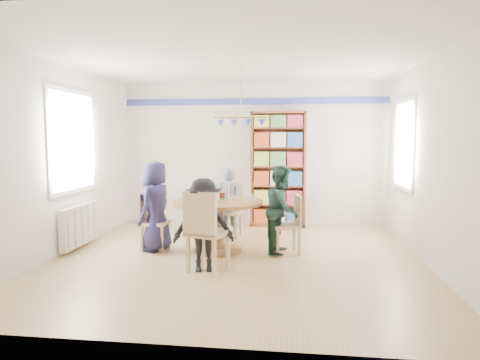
% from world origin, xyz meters
% --- Properties ---
extents(ground, '(5.00, 5.00, 0.00)m').
position_xyz_m(ground, '(0.00, 0.00, 0.00)').
color(ground, tan).
extents(room_shell, '(5.00, 5.00, 5.00)m').
position_xyz_m(room_shell, '(-0.26, 0.87, 1.65)').
color(room_shell, white).
rests_on(room_shell, ground).
extents(radiator, '(0.12, 1.00, 0.60)m').
position_xyz_m(radiator, '(-2.42, 0.30, 0.35)').
color(radiator, silver).
rests_on(radiator, ground).
extents(dining_table, '(1.30, 1.30, 0.75)m').
position_xyz_m(dining_table, '(-0.32, 0.36, 0.56)').
color(dining_table, brown).
rests_on(dining_table, ground).
extents(chair_left, '(0.39, 0.39, 0.86)m').
position_xyz_m(chair_left, '(-1.33, 0.36, 0.47)').
color(chair_left, tan).
rests_on(chair_left, ground).
extents(chair_right, '(0.44, 0.44, 0.84)m').
position_xyz_m(chair_right, '(0.74, 0.41, 0.46)').
color(chair_right, tan).
rests_on(chair_right, ground).
extents(chair_far, '(0.44, 0.44, 0.88)m').
position_xyz_m(chair_far, '(-0.28, 1.37, 0.49)').
color(chair_far, tan).
rests_on(chair_far, ground).
extents(chair_near, '(0.56, 0.56, 1.01)m').
position_xyz_m(chair_near, '(-0.31, -0.64, 0.56)').
color(chair_near, tan).
rests_on(chair_near, ground).
extents(person_left, '(0.57, 0.73, 1.32)m').
position_xyz_m(person_left, '(-1.24, 0.33, 0.66)').
color(person_left, '#1D1B3C').
rests_on(person_left, ground).
extents(person_right, '(0.56, 0.68, 1.26)m').
position_xyz_m(person_right, '(0.61, 0.41, 0.63)').
color(person_right, '#172F25').
rests_on(person_right, ground).
extents(person_far, '(0.44, 0.30, 1.17)m').
position_xyz_m(person_far, '(-0.29, 1.22, 0.59)').
color(person_far, gray).
rests_on(person_far, ground).
extents(person_near, '(0.83, 0.59, 1.16)m').
position_xyz_m(person_near, '(-0.33, -0.57, 0.58)').
color(person_near, black).
rests_on(person_near, ground).
extents(bookshelf, '(1.02, 0.31, 2.15)m').
position_xyz_m(bookshelf, '(0.48, 2.34, 1.06)').
color(bookshelf, brown).
rests_on(bookshelf, ground).
extents(tableware, '(1.12, 1.12, 0.29)m').
position_xyz_m(tableware, '(-0.34, 0.39, 0.81)').
color(tableware, white).
rests_on(tableware, dining_table).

